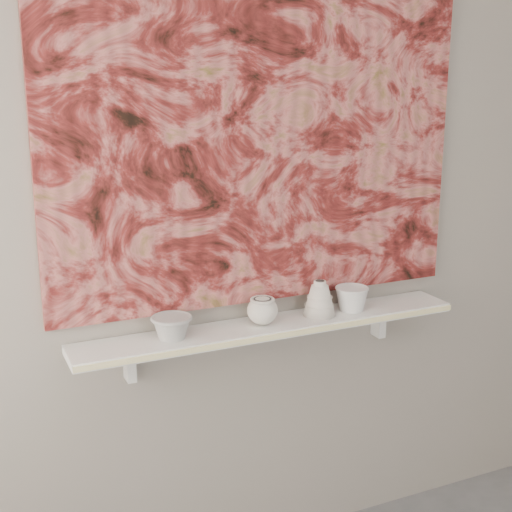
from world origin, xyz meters
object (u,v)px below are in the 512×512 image
cup_cream (262,311)px  bowl_white (352,298)px  painting (262,143)px  shelf (272,327)px  bowl_grey (172,327)px  bell_vessel (320,298)px

cup_cream → bowl_white: (0.36, 0.00, -0.00)m
cup_cream → bowl_white: cup_cream is taller
cup_cream → painting: bearing=66.2°
shelf → bowl_grey: size_ratio=10.32×
shelf → cup_cream: (-0.04, 0.00, 0.06)m
painting → bowl_grey: 0.68m
shelf → cup_cream: cup_cream is taller
bowl_white → bowl_grey: bearing=180.0°
painting → bell_vessel: size_ratio=11.74×
painting → cup_cream: bearing=-113.8°
bowl_grey → cup_cream: cup_cream is taller
shelf → cup_cream: size_ratio=13.18×
bowl_white → shelf: bearing=180.0°
bell_vessel → bowl_white: size_ratio=1.04×
painting → bowl_white: 0.66m
shelf → painting: 0.63m
painting → bowl_grey: size_ratio=11.06×
bell_vessel → bowl_white: 0.14m
bowl_white → cup_cream: bearing=180.0°
bowl_grey → painting: bearing=12.6°
shelf → painting: painting is taller
cup_cream → bowl_white: bearing=0.0°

